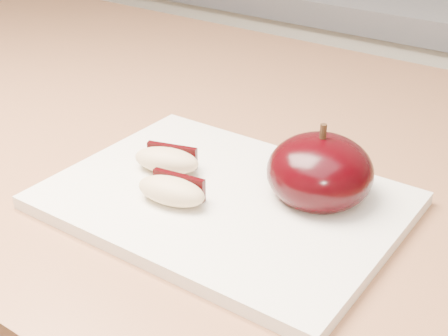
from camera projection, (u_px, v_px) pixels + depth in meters
The scene contains 4 objects.
cutting_board at pixel (224, 200), 0.52m from camera, with size 0.28×0.21×0.01m, color silver.
apple_half at pixel (320, 172), 0.50m from camera, with size 0.09×0.09×0.07m.
apple_wedge_a at pixel (167, 160), 0.54m from camera, with size 0.06×0.04×0.02m.
apple_wedge_b at pixel (172, 190), 0.50m from camera, with size 0.06×0.04×0.02m.
Camera 1 is at (0.19, 0.02, 1.18)m, focal length 50.00 mm.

